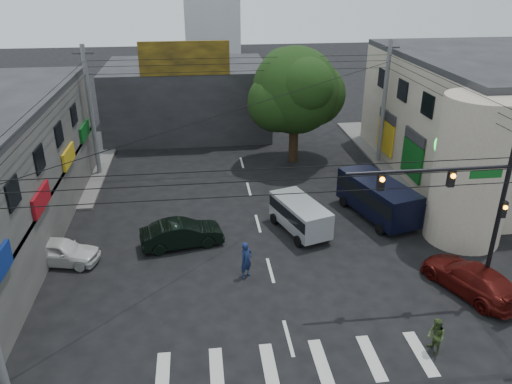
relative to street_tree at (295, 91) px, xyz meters
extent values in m
plane|color=black|center=(-4.00, -17.00, -5.47)|extent=(160.00, 160.00, 0.00)
cube|color=#514F4C|center=(-22.00, 1.00, -5.40)|extent=(16.00, 16.00, 0.15)
cube|color=#514F4C|center=(14.00, 1.00, -5.40)|extent=(16.00, 16.00, 0.15)
cube|color=#9F917E|center=(14.00, -4.00, -1.47)|extent=(14.00, 18.00, 8.00)
cylinder|color=#9F917E|center=(7.00, -13.00, -1.47)|extent=(4.00, 4.00, 8.00)
cube|color=#232326|center=(-8.00, 9.00, -2.47)|extent=(14.00, 10.00, 6.00)
cube|color=olive|center=(-8.00, 4.10, 1.83)|extent=(7.00, 0.30, 2.60)
cylinder|color=black|center=(0.00, 0.00, -3.27)|extent=(0.70, 0.70, 4.40)
sphere|color=black|center=(0.00, 0.00, 0.03)|extent=(6.40, 6.40, 6.40)
cylinder|color=black|center=(5.50, -18.00, -1.87)|extent=(0.20, 0.20, 7.20)
cylinder|color=black|center=(2.00, -18.00, 0.83)|extent=(7.00, 0.14, 0.14)
cube|color=black|center=(3.00, -18.00, 0.43)|extent=(0.28, 0.22, 0.75)
cube|color=black|center=(0.00, -18.00, 0.43)|extent=(0.28, 0.22, 0.75)
sphere|color=orange|center=(3.00, -18.14, 0.58)|extent=(0.20, 0.20, 0.20)
sphere|color=orange|center=(0.00, -18.14, 0.58)|extent=(0.20, 0.20, 0.20)
cube|color=#0B4F16|center=(4.50, -18.00, 0.53)|extent=(1.40, 0.06, 0.35)
cylinder|color=#59595B|center=(-14.50, -1.00, -0.87)|extent=(0.32, 0.32, 9.20)
cylinder|color=#59595B|center=(6.50, -1.00, -0.87)|extent=(0.32, 0.32, 9.20)
imported|color=black|center=(-8.38, -12.01, -4.75)|extent=(3.12, 4.95, 1.45)
imported|color=silver|center=(-14.50, -13.00, -4.80)|extent=(3.31, 4.65, 1.35)
imported|color=#4C0D0A|center=(4.93, -17.84, -4.75)|extent=(5.37, 6.32, 1.44)
imported|color=#142148|center=(-5.24, -15.37, -4.54)|extent=(1.12, 1.11, 1.87)
imported|color=#354721|center=(1.51, -21.48, -4.70)|extent=(0.91, 0.78, 1.55)
camera|label=1|loc=(-7.25, -35.77, 8.39)|focal=35.00mm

